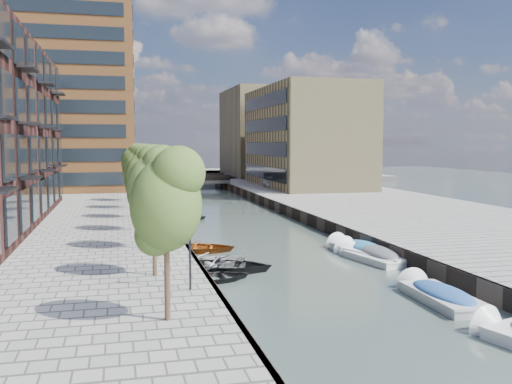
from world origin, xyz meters
name	(u,v)px	position (x,y,z in m)	size (l,w,h in m)	color
water	(222,215)	(0.00, 40.00, 0.00)	(300.00, 300.00, 0.00)	#38473F
quay_right	(370,206)	(16.00, 40.00, 0.50)	(20.00, 140.00, 1.00)	gray
quay_wall_left	(161,212)	(-6.10, 40.00, 0.50)	(0.25, 140.00, 1.00)	#332823
quay_wall_right	(281,208)	(6.10, 40.00, 0.50)	(0.25, 140.00, 1.00)	#332823
far_closure	(169,176)	(0.00, 100.00, 0.50)	(80.00, 40.00, 1.00)	gray
tower	(62,76)	(-17.00, 65.00, 16.00)	(18.00, 18.00, 30.00)	#95592B
tan_block_near	(305,137)	(16.00, 62.00, 8.00)	(12.00, 25.00, 14.00)	#9A885E
tan_block_far	(260,133)	(16.00, 88.00, 9.00)	(12.00, 20.00, 16.00)	#9A885E
bridge	(185,180)	(0.00, 72.00, 1.39)	(13.00, 6.00, 1.30)	gray
tree_0	(166,198)	(-8.50, 4.00, 5.31)	(2.50, 2.50, 5.95)	#382619
tree_1	(153,184)	(-8.50, 11.00, 5.31)	(2.50, 2.50, 5.95)	#382619
tree_2	(146,175)	(-8.50, 18.00, 5.31)	(2.50, 2.50, 5.95)	#382619
tree_3	(141,170)	(-8.50, 25.00, 5.31)	(2.50, 2.50, 5.95)	#382619
tree_4	(138,166)	(-8.50, 32.00, 5.31)	(2.50, 2.50, 5.95)	#382619
tree_5	(135,163)	(-8.50, 39.00, 5.31)	(2.50, 2.50, 5.95)	#382619
tree_6	(133,161)	(-8.50, 46.00, 5.31)	(2.50, 2.50, 5.95)	#382619
lamp_0	(190,231)	(-7.20, 8.00, 3.51)	(0.24, 0.24, 4.12)	black
lamp_1	(161,196)	(-7.20, 24.00, 3.51)	(0.24, 0.24, 4.12)	black
lamp_2	(149,181)	(-7.20, 40.00, 3.51)	(0.24, 0.24, 4.12)	black
sloop_0	(213,281)	(-5.39, 13.22, 0.00)	(2.92, 4.09, 0.85)	black
sloop_1	(227,271)	(-4.25, 15.33, 0.00)	(3.69, 5.17, 1.07)	black
sloop_2	(199,252)	(-4.97, 21.35, 0.00)	(3.41, 4.77, 0.99)	#7B350D
sloop_3	(213,267)	(-4.83, 16.63, 0.00)	(3.45, 4.83, 1.00)	silver
sloop_4	(186,221)	(-4.01, 36.51, 0.00)	(3.03, 4.24, 0.88)	black
motorboat_0	(437,295)	(4.05, 7.19, 0.22)	(2.03, 5.47, 1.81)	silver
motorboat_2	(368,259)	(4.77, 16.21, 0.09)	(2.58, 5.06, 1.61)	silver
motorboat_3	(360,250)	(5.18, 18.31, 0.23)	(3.35, 5.98, 1.89)	silver
motorboat_4	(371,255)	(5.23, 16.69, 0.23)	(3.62, 6.04, 1.91)	white
car	(273,183)	(10.58, 59.54, 1.67)	(1.59, 3.96, 1.35)	silver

